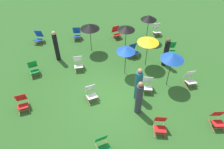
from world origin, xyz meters
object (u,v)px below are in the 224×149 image
at_px(umbrella_0, 126,28).
at_px(person_0, 138,85).
at_px(deckchair_9, 133,51).
at_px(deckchair_13, 77,34).
at_px(umbrella_1, 90,26).
at_px(deckchair_5, 39,37).
at_px(deckchair_10, 171,49).
at_px(deckchair_14, 190,78).
at_px(deckchair_0, 116,32).
at_px(umbrella_4, 149,17).
at_px(deckchair_6, 22,102).
at_px(person_2, 139,98).
at_px(person_3, 166,53).
at_px(umbrella_3, 148,40).
at_px(umbrella_2, 173,57).
at_px(deckchair_3, 78,63).
at_px(deckchair_4, 218,119).
at_px(deckchair_12, 103,144).
at_px(deckchair_7, 91,93).
at_px(deckchair_15, 34,68).
at_px(deckchair_8, 160,125).
at_px(umbrella_5, 126,50).
at_px(person_1, 56,46).
at_px(deckchair_1, 148,84).

xyz_separation_m(umbrella_0, person_0, (-0.39, -4.04, -0.69)).
bearing_deg(deckchair_9, deckchair_13, 127.40).
bearing_deg(umbrella_1, deckchair_5, 153.15).
distance_m(deckchair_10, deckchair_14, 2.71).
distance_m(deckchair_0, umbrella_4, 2.41).
bearing_deg(deckchair_5, deckchair_6, -77.14).
relative_size(person_2, person_3, 1.04).
distance_m(deckchair_13, umbrella_4, 4.85).
bearing_deg(person_3, umbrella_3, 73.11).
relative_size(deckchair_14, umbrella_3, 0.46).
distance_m(umbrella_2, person_2, 2.61).
height_order(person_0, person_3, person_0).
relative_size(deckchair_0, deckchair_10, 1.00).
distance_m(deckchair_3, deckchair_10, 5.71).
bearing_deg(deckchair_6, deckchair_4, -25.84).
distance_m(umbrella_2, umbrella_4, 4.37).
distance_m(deckchair_12, umbrella_2, 5.12).
xyz_separation_m(deckchair_0, person_0, (-0.15, -5.63, 0.50)).
relative_size(deckchair_3, deckchair_13, 1.00).
distance_m(deckchair_0, deckchair_13, 2.66).
bearing_deg(umbrella_2, deckchair_4, -67.14).
distance_m(deckchair_10, umbrella_1, 5.13).
bearing_deg(deckchair_7, deckchair_12, -99.72).
bearing_deg(deckchair_15, person_3, -18.92).
xyz_separation_m(deckchair_0, deckchair_3, (-2.79, -2.84, 0.00)).
bearing_deg(person_0, deckchair_12, -176.74).
bearing_deg(deckchair_8, umbrella_5, 113.99).
xyz_separation_m(deckchair_12, umbrella_5, (1.96, 4.32, 1.23)).
xyz_separation_m(deckchair_5, deckchair_6, (-0.47, -5.63, 0.00)).
bearing_deg(deckchair_4, deckchair_0, 118.77).
bearing_deg(umbrella_5, umbrella_3, 19.58).
height_order(deckchair_10, umbrella_0, umbrella_0).
height_order(deckchair_0, deckchair_15, same).
bearing_deg(deckchair_4, person_1, 146.92).
distance_m(deckchair_5, person_1, 2.54).
bearing_deg(deckchair_9, umbrella_0, 101.55).
xyz_separation_m(deckchair_5, deckchair_14, (7.92, -5.64, 0.00)).
relative_size(deckchair_12, umbrella_0, 0.50).
bearing_deg(deckchair_15, deckchair_14, -30.54).
relative_size(deckchair_6, deckchair_12, 0.99).
bearing_deg(deckchair_0, deckchair_15, -164.54).
distance_m(deckchair_8, umbrella_4, 7.23).
relative_size(deckchair_1, umbrella_3, 0.48).
relative_size(deckchair_3, deckchair_5, 0.96).
height_order(deckchair_9, deckchair_14, same).
bearing_deg(deckchair_9, umbrella_4, 35.16).
distance_m(deckchair_7, umbrella_5, 2.83).
distance_m(deckchair_3, umbrella_0, 3.49).
bearing_deg(umbrella_0, deckchair_14, -55.02).
distance_m(deckchair_9, deckchair_15, 5.81).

